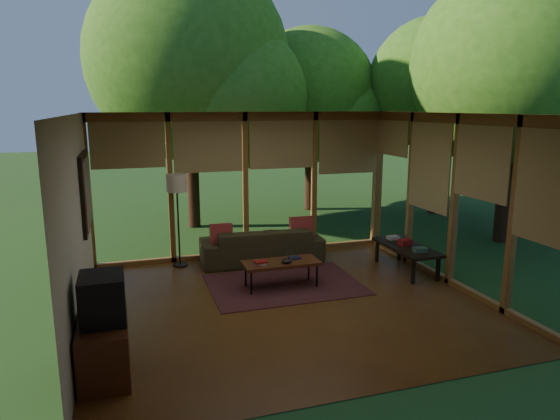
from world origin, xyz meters
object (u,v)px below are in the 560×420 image
object	(u,v)px
media_cabinet	(104,347)
coffee_table	(281,264)
sofa	(262,245)
floor_lamp	(177,188)
side_console	(406,248)
television	(102,298)

from	to	relation	value
media_cabinet	coffee_table	size ratio (longest dim) A/B	0.83
sofa	floor_lamp	distance (m)	1.83
floor_lamp	side_console	world-z (taller)	floor_lamp
sofa	floor_lamp	bearing A→B (deg)	-5.27
sofa	floor_lamp	world-z (taller)	floor_lamp
media_cabinet	floor_lamp	size ratio (longest dim) A/B	0.61
coffee_table	sofa	bearing A→B (deg)	87.30
coffee_table	side_console	world-z (taller)	side_console
media_cabinet	coffee_table	world-z (taller)	media_cabinet
television	floor_lamp	bearing A→B (deg)	71.60
television	media_cabinet	bearing A→B (deg)	180.00
television	coffee_table	bearing A→B (deg)	36.60
television	side_console	size ratio (longest dim) A/B	0.39
media_cabinet	coffee_table	distance (m)	3.20
media_cabinet	television	xyz separation A→B (m)	(0.02, 0.00, 0.55)
floor_lamp	coffee_table	size ratio (longest dim) A/B	1.38
television	side_console	bearing A→B (deg)	22.48
media_cabinet	coffee_table	xyz separation A→B (m)	(2.57, 1.90, 0.09)
floor_lamp	side_console	bearing A→B (deg)	-21.70
media_cabinet	side_console	world-z (taller)	media_cabinet
floor_lamp	television	bearing A→B (deg)	-108.40
floor_lamp	media_cabinet	bearing A→B (deg)	-108.70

